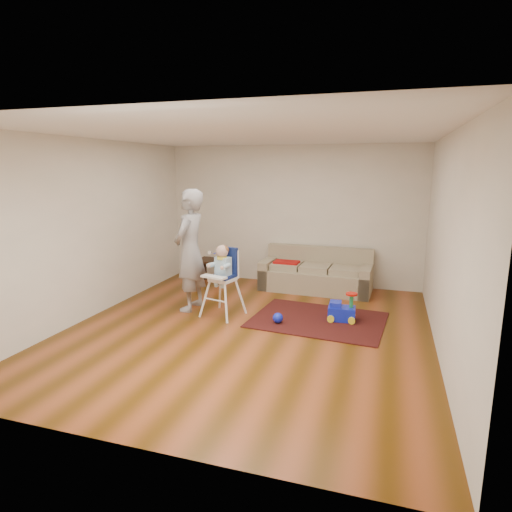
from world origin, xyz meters
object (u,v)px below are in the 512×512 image
(side_table, at_px, (210,271))
(toy_ball, at_px, (278,318))
(ride_on_toy, at_px, (342,306))
(sofa, at_px, (316,270))
(adult, at_px, (190,250))
(high_chair, at_px, (223,282))

(side_table, relative_size, toy_ball, 3.16)
(ride_on_toy, bearing_deg, toy_ball, -159.37)
(sofa, distance_m, adult, 2.49)
(side_table, bearing_deg, adult, -77.54)
(side_table, height_order, ride_on_toy, side_table)
(ride_on_toy, xyz_separation_m, adult, (-2.41, -0.15, 0.74))
(side_table, distance_m, high_chair, 1.99)
(ride_on_toy, xyz_separation_m, toy_ball, (-0.89, -0.40, -0.14))
(ride_on_toy, bearing_deg, sofa, 109.58)
(ride_on_toy, bearing_deg, adult, 179.89)
(sofa, height_order, side_table, sofa)
(ride_on_toy, distance_m, high_chair, 1.85)
(sofa, xyz_separation_m, adult, (-1.75, -1.68, 0.58))
(ride_on_toy, height_order, high_chair, high_chair)
(side_table, height_order, high_chair, high_chair)
(sofa, xyz_separation_m, high_chair, (-1.14, -1.81, 0.15))
(sofa, bearing_deg, side_table, -174.93)
(sofa, xyz_separation_m, side_table, (-2.10, -0.10, -0.15))
(toy_ball, height_order, adult, adult)
(toy_ball, relative_size, adult, 0.08)
(sofa, height_order, high_chair, high_chair)
(toy_ball, xyz_separation_m, high_chair, (-0.91, 0.11, 0.45))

